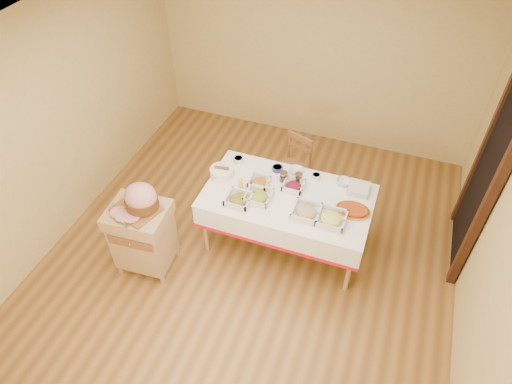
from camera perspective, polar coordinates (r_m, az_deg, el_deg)
room_shell at (r=4.44m, az=-0.54°, el=3.01°), size 5.00×5.00×5.00m
doorway at (r=5.18m, az=26.83°, el=1.72°), size 0.09×1.10×2.20m
dining_table at (r=5.06m, az=3.90°, el=-1.75°), size 1.82×1.02×0.76m
butcher_cart at (r=5.05m, az=-13.98°, el=-5.18°), size 0.65×0.55×0.86m
dining_chair at (r=5.80m, az=4.63°, el=3.16°), size 0.48×0.47×0.85m
ham_on_board at (r=4.69m, az=-14.28°, el=-0.92°), size 0.47×0.45×0.31m
serving_dish_a at (r=4.84m, az=-2.18°, el=-0.94°), size 0.27×0.26×0.11m
serving_dish_b at (r=4.87m, az=0.29°, el=-0.53°), size 0.27×0.27×0.11m
serving_dish_c at (r=4.73m, az=6.31°, el=-2.48°), size 0.28×0.28×0.12m
serving_dish_d at (r=4.70m, az=9.39°, el=-3.29°), size 0.29×0.29×0.11m
serving_dish_e at (r=5.04m, az=0.39°, el=1.22°), size 0.23×0.22×0.10m
serving_dish_f at (r=5.01m, az=4.71°, el=0.78°), size 0.23×0.22×0.11m
small_bowl_left at (r=5.35m, az=-2.21°, el=4.09°), size 0.12×0.12×0.06m
small_bowl_mid at (r=5.23m, az=2.70°, el=2.98°), size 0.12×0.12×0.05m
small_bowl_right at (r=5.17m, az=7.53°, el=1.99°), size 0.10×0.10×0.05m
bowl_white_imported at (r=5.23m, az=5.06°, el=2.71°), size 0.17×0.17×0.04m
bowl_small_imported at (r=5.15m, az=10.86°, el=1.26°), size 0.18×0.18×0.05m
preserve_jar_left at (r=5.08m, az=3.45°, el=1.88°), size 0.09×0.09×0.12m
preserve_jar_right at (r=5.09m, az=5.34°, el=1.75°), size 0.09×0.09×0.11m
mustard_bottle at (r=4.96m, az=-1.92°, el=1.03°), size 0.06×0.06×0.17m
bread_basket at (r=5.15m, az=-4.28°, el=2.51°), size 0.27×0.27×0.12m
plate_stack at (r=5.09m, az=12.70°, el=0.42°), size 0.23×0.23×0.07m
brass_platter at (r=4.85m, az=12.02°, el=-2.25°), size 0.36×0.26×0.05m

